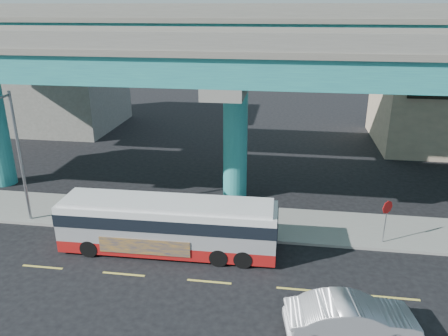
# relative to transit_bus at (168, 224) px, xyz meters

# --- Properties ---
(ground) EXTENTS (120.00, 120.00, 0.00)m
(ground) POSITION_rel_transit_bus_xyz_m (2.46, -2.02, -1.51)
(ground) COLOR black
(ground) RESTS_ON ground
(sidewalk) EXTENTS (70.00, 4.00, 0.15)m
(sidewalk) POSITION_rel_transit_bus_xyz_m (2.46, 3.48, -1.43)
(sidewalk) COLOR gray
(sidewalk) RESTS_ON ground
(lane_markings) EXTENTS (58.00, 0.12, 0.01)m
(lane_markings) POSITION_rel_transit_bus_xyz_m (2.46, -2.32, -1.50)
(lane_markings) COLOR #D8C64C
(lane_markings) RESTS_ON ground
(viaduct) EXTENTS (52.00, 12.40, 11.70)m
(viaduct) POSITION_rel_transit_bus_xyz_m (2.46, 7.09, 7.63)
(viaduct) COLOR #206F7C
(viaduct) RESTS_ON ground
(building_concrete) EXTENTS (12.00, 10.00, 9.00)m
(building_concrete) POSITION_rel_transit_bus_xyz_m (-17.54, 21.98, 2.99)
(building_concrete) COLOR gray
(building_concrete) RESTS_ON ground
(transit_bus) EXTENTS (10.80, 2.49, 2.76)m
(transit_bus) POSITION_rel_transit_bus_xyz_m (0.00, 0.00, 0.00)
(transit_bus) COLOR #A21413
(transit_bus) RESTS_ON ground
(sedan) EXTENTS (3.26, 5.42, 1.61)m
(sedan) POSITION_rel_transit_bus_xyz_m (8.26, -4.93, -0.71)
(sedan) COLOR #AAA9AE
(sedan) RESTS_ON ground
(street_lamp) EXTENTS (0.50, 2.41, 7.32)m
(street_lamp) POSITION_rel_transit_bus_xyz_m (-8.70, 1.44, 3.43)
(street_lamp) COLOR gray
(street_lamp) RESTS_ON sidewalk
(stop_sign) EXTENTS (0.56, 0.47, 2.34)m
(stop_sign) POSITION_rel_transit_bus_xyz_m (10.73, 2.16, 0.31)
(stop_sign) COLOR gray
(stop_sign) RESTS_ON sidewalk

